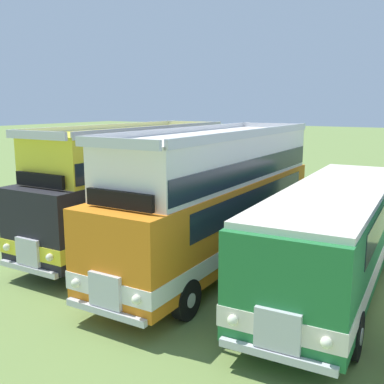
# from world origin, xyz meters

# --- Properties ---
(bus_first_in_row) EXTENTS (2.76, 10.05, 4.52)m
(bus_first_in_row) POSITION_xyz_m (-9.46, 0.35, 2.36)
(bus_first_in_row) COLOR black
(bus_first_in_row) RESTS_ON ground
(bus_second_in_row) EXTENTS (2.73, 10.93, 4.52)m
(bus_second_in_row) POSITION_xyz_m (-5.68, -0.11, 2.36)
(bus_second_in_row) COLOR orange
(bus_second_in_row) RESTS_ON ground
(bus_third_in_row) EXTENTS (3.12, 10.64, 2.99)m
(bus_third_in_row) POSITION_xyz_m (-1.89, -0.08, 1.75)
(bus_third_in_row) COLOR #237538
(bus_third_in_row) RESTS_ON ground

